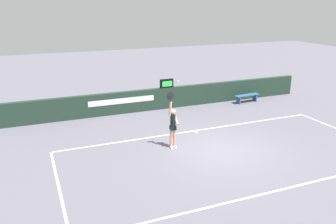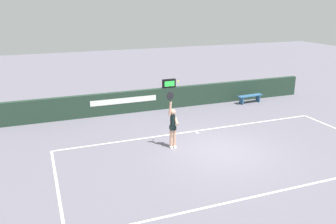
{
  "view_description": "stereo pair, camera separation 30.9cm",
  "coord_description": "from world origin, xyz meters",
  "px_view_note": "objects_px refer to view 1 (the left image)",
  "views": [
    {
      "loc": [
        -6.63,
        -10.71,
        5.5
      ],
      "look_at": [
        -1.72,
        1.2,
        1.41
      ],
      "focal_mm": 37.44,
      "sensor_mm": 36.0,
      "label": 1
    },
    {
      "loc": [
        -6.34,
        -10.83,
        5.5
      ],
      "look_at": [
        -1.72,
        1.2,
        1.41
      ],
      "focal_mm": 37.44,
      "sensor_mm": 36.0,
      "label": 2
    }
  ],
  "objects_px": {
    "tennis_player": "(173,125)",
    "courtside_bench_near": "(247,96)",
    "speed_display": "(167,83)",
    "tennis_ball": "(178,81)"
  },
  "relations": [
    {
      "from": "tennis_player",
      "to": "tennis_ball",
      "type": "distance_m",
      "value": 1.72
    },
    {
      "from": "tennis_player",
      "to": "courtside_bench_near",
      "type": "distance_m",
      "value": 7.75
    },
    {
      "from": "speed_display",
      "to": "tennis_player",
      "type": "xyz_separation_m",
      "value": [
        -1.8,
        -5.04,
        -0.41
      ]
    },
    {
      "from": "speed_display",
      "to": "tennis_player",
      "type": "distance_m",
      "value": 5.36
    },
    {
      "from": "tennis_player",
      "to": "courtside_bench_near",
      "type": "height_order",
      "value": "tennis_player"
    },
    {
      "from": "tennis_player",
      "to": "courtside_bench_near",
      "type": "relative_size",
      "value": 1.49
    },
    {
      "from": "speed_display",
      "to": "courtside_bench_near",
      "type": "relative_size",
      "value": 0.46
    },
    {
      "from": "tennis_player",
      "to": "courtside_bench_near",
      "type": "bearing_deg",
      "value": 33.89
    },
    {
      "from": "tennis_player",
      "to": "courtside_bench_near",
      "type": "xyz_separation_m",
      "value": [
        6.41,
        4.31,
        -0.6
      ]
    },
    {
      "from": "tennis_ball",
      "to": "courtside_bench_near",
      "type": "xyz_separation_m",
      "value": [
        6.23,
        4.35,
        -2.3
      ]
    }
  ]
}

